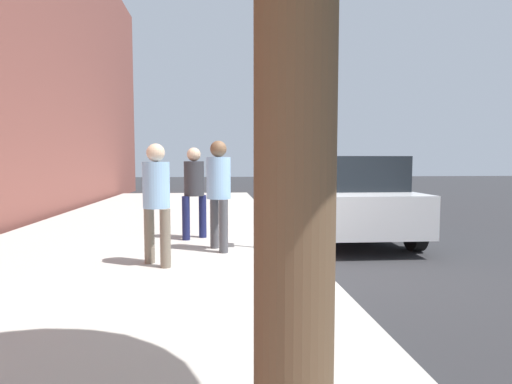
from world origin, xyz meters
name	(u,v)px	position (x,y,z in m)	size (l,w,h in m)	color
ground_plane	(314,269)	(0.00, 0.00, 0.00)	(80.00, 80.00, 0.00)	#2B2B2D
sidewalk_slab	(115,269)	(0.00, 3.00, 0.07)	(28.00, 6.00, 0.15)	#B7B2A8
parking_meter	(262,190)	(0.92, 0.71, 1.17)	(0.36, 0.12, 1.41)	gray
pedestrian_at_meter	(219,185)	(0.79, 1.46, 1.27)	(0.53, 0.41, 1.87)	#47474C
pedestrian_bystander	(156,194)	(-0.13, 2.36, 1.20)	(0.43, 0.42, 1.77)	#726656
parking_officer	(194,185)	(1.90, 1.93, 1.21)	(0.39, 0.46, 1.79)	#191E4C
parked_sedan_near	(348,197)	(2.48, -1.35, 0.89)	(4.44, 2.04, 1.77)	silver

